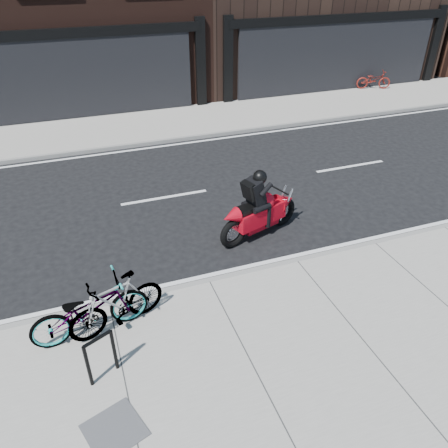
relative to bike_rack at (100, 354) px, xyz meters
name	(u,v)px	position (x,y,z in m)	size (l,w,h in m)	color
ground	(184,235)	(2.28, 3.62, -0.63)	(120.00, 120.00, 0.00)	black
sidewalk_near	(273,408)	(2.28, -1.38, -0.57)	(60.00, 6.00, 0.13)	gray
sidewalk_far	(130,128)	(2.28, 11.37, -0.57)	(60.00, 3.50, 0.13)	gray
bike_rack	(100,354)	(0.00, 0.00, 0.00)	(0.47, 0.24, 0.85)	black
bicycle_front	(89,309)	(-0.07, 1.02, 0.03)	(0.70, 2.02, 1.06)	gray
bicycle_rear	(117,303)	(0.39, 1.02, 0.03)	(0.50, 1.76, 1.06)	gray
motorcycle	(263,208)	(4.08, 3.07, 0.07)	(2.24, 1.00, 1.72)	black
bicycle_far	(374,80)	(14.13, 12.62, -0.08)	(0.56, 1.60, 0.84)	maroon
utility_grate	(114,430)	(0.01, -0.99, -0.49)	(0.75, 0.75, 0.01)	#4D4D50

